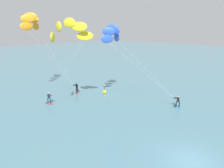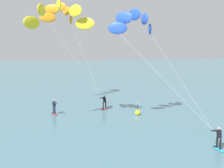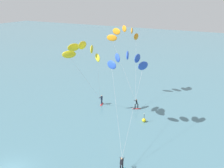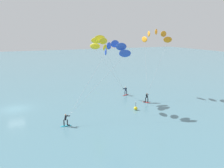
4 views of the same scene
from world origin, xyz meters
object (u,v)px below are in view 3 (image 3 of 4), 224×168
Objects in this scene: kitesurfer_mid_water at (127,64)px; marker_buoy at (144,120)px; kitesurfer_nearshore at (83,53)px; kitesurfer_far_out at (125,36)px.

marker_buoy is at bearing 68.20° from kitesurfer_mid_water.
kitesurfer_nearshore is at bearing -163.12° from marker_buoy.
kitesurfer_far_out is 15.08m from marker_buoy.
kitesurfer_mid_water reaches higher than marker_buoy.
kitesurfer_nearshore reaches higher than kitesurfer_mid_water.
kitesurfer_mid_water is (7.10, -0.76, -0.54)m from kitesurfer_nearshore.
kitesurfer_nearshore is at bearing 173.91° from kitesurfer_mid_water.
kitesurfer_far_out is at bearing 117.18° from kitesurfer_mid_water.
kitesurfer_mid_water is 0.87× the size of kitesurfer_far_out.
kitesurfer_mid_water is at bearing -6.09° from kitesurfer_nearshore.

